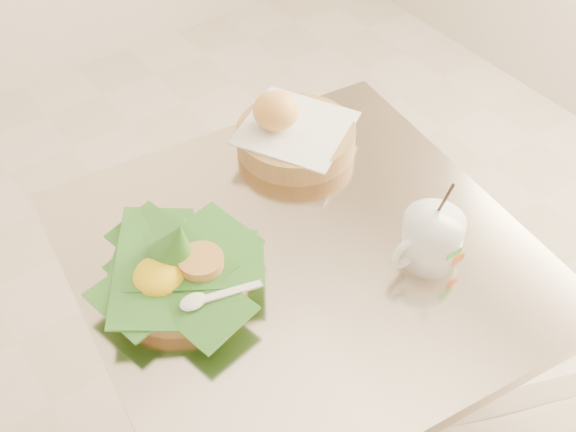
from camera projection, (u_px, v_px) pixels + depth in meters
cafe_table at (301, 332)px, 1.32m from camera, size 0.77×0.77×0.75m
rice_basket at (177, 268)px, 1.09m from camera, size 0.26×0.26×0.13m
bread_basket at (293, 133)px, 1.33m from camera, size 0.26×0.26×0.11m
coffee_mug at (430, 238)px, 1.13m from camera, size 0.13×0.10×0.17m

